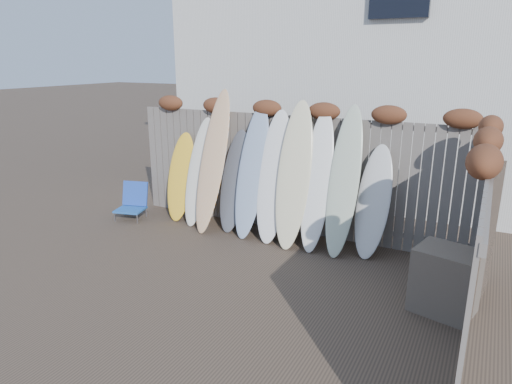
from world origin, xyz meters
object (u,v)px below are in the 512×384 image
at_px(beach_chair, 133,202).
at_px(lattice_panel, 488,238).
at_px(wooden_crate, 445,281).
at_px(surfboard_0, 181,177).

height_order(beach_chair, lattice_panel, lattice_panel).
xyz_separation_m(wooden_crate, surfboard_0, (-4.74, 1.27, 0.41)).
xyz_separation_m(wooden_crate, lattice_panel, (0.38, 0.46, 0.45)).
relative_size(lattice_panel, surfboard_0, 1.01).
bearing_deg(surfboard_0, beach_chair, -158.25).
distance_m(beach_chair, lattice_panel, 5.99).
height_order(lattice_panel, surfboard_0, lattice_panel).
distance_m(wooden_crate, lattice_panel, 0.75).
bearing_deg(beach_chair, lattice_panel, -3.80).
relative_size(wooden_crate, surfboard_0, 0.47).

